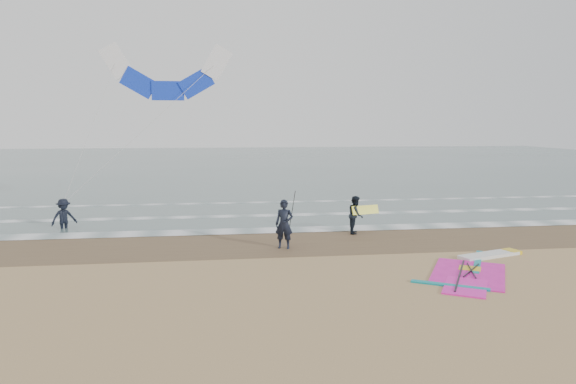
{
  "coord_description": "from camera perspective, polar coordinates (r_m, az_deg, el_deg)",
  "views": [
    {
      "loc": [
        -4.26,
        -14.48,
        4.85
      ],
      "look_at": [
        -1.74,
        5.0,
        2.2
      ],
      "focal_mm": 32.0,
      "sensor_mm": 36.0,
      "label": 1
    }
  ],
  "objects": [
    {
      "name": "windsurf_rig",
      "position": [
        18.42,
        20.18,
        -7.96
      ],
      "size": [
        5.36,
        5.08,
        0.13
      ],
      "color": "white",
      "rests_on": "ground"
    },
    {
      "name": "held_pole",
      "position": [
        19.85,
        0.43,
        -2.31
      ],
      "size": [
        0.17,
        0.86,
        1.82
      ],
      "color": "black",
      "rests_on": "ground"
    },
    {
      "name": "person_walking",
      "position": [
        22.82,
        7.54,
        -2.52
      ],
      "size": [
        0.85,
        0.97,
        1.67
      ],
      "primitive_type": "imported",
      "rotation": [
        0.0,
        0.0,
        1.26
      ],
      "color": "black",
      "rests_on": "ground"
    },
    {
      "name": "carried_kiteboard",
      "position": [
        22.79,
        8.58,
        -1.98
      ],
      "size": [
        1.3,
        0.51,
        0.39
      ],
      "color": "yellow",
      "rests_on": "ground"
    },
    {
      "name": "person_standing",
      "position": [
        19.9,
        -0.43,
        -3.6
      ],
      "size": [
        0.81,
        0.66,
        1.92
      ],
      "primitive_type": "imported",
      "rotation": [
        0.0,
        0.0,
        -0.32
      ],
      "color": "black",
      "rests_on": "ground"
    },
    {
      "name": "foam_waterline",
      "position": [
        25.74,
        2.28,
        -3.12
      ],
      "size": [
        120.0,
        9.15,
        0.02
      ],
      "color": "white",
      "rests_on": "ground"
    },
    {
      "name": "sea_water",
      "position": [
        62.82,
        -3.47,
        3.25
      ],
      "size": [
        120.0,
        80.0,
        0.02
      ],
      "primitive_type": "cube",
      "color": "#47605E",
      "rests_on": "ground"
    },
    {
      "name": "ground",
      "position": [
        15.86,
        8.71,
        -10.22
      ],
      "size": [
        120.0,
        120.0,
        0.0
      ],
      "primitive_type": "plane",
      "color": "tan",
      "rests_on": "ground"
    },
    {
      "name": "person_wading",
      "position": [
        25.68,
        -23.68,
        -1.86
      ],
      "size": [
        1.31,
        1.17,
        1.76
      ],
      "primitive_type": "imported",
      "rotation": [
        0.0,
        0.0,
        0.59
      ],
      "color": "black",
      "rests_on": "ground"
    },
    {
      "name": "surf_kite",
      "position": [
        27.04,
        -13.28,
        12.39
      ],
      "size": [
        7.91,
        2.61,
        7.65
      ],
      "color": "white",
      "rests_on": "ground"
    },
    {
      "name": "wet_sand_band",
      "position": [
        21.48,
        4.27,
        -5.38
      ],
      "size": [
        120.0,
        5.0,
        0.01
      ],
      "primitive_type": "cube",
      "color": "brown",
      "rests_on": "ground"
    }
  ]
}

